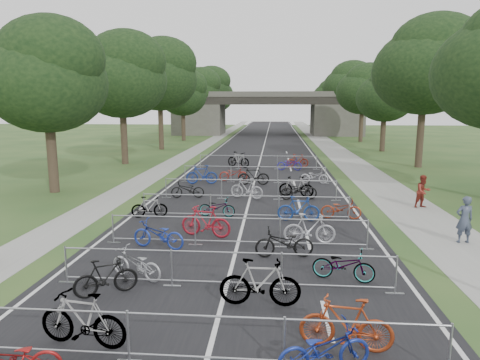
% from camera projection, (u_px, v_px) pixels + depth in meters
% --- Properties ---
extents(road, '(11.00, 140.00, 0.01)m').
position_uv_depth(road, '(265.00, 142.00, 57.47)').
color(road, black).
rests_on(road, ground).
extents(sidewalk_right, '(3.00, 140.00, 0.01)m').
position_uv_depth(sidewalk_right, '(325.00, 143.00, 56.84)').
color(sidewalk_right, gray).
rests_on(sidewalk_right, ground).
extents(sidewalk_left, '(2.00, 140.00, 0.01)m').
position_uv_depth(sidewalk_left, '(210.00, 142.00, 58.07)').
color(sidewalk_left, gray).
rests_on(sidewalk_left, ground).
extents(lane_markings, '(0.12, 140.00, 0.00)m').
position_uv_depth(lane_markings, '(265.00, 142.00, 57.47)').
color(lane_markings, silver).
rests_on(lane_markings, ground).
extents(overpass_bridge, '(31.00, 8.00, 7.05)m').
position_uv_depth(overpass_bridge, '(267.00, 113.00, 71.57)').
color(overpass_bridge, '#4A4842').
rests_on(overpass_bridge, ground).
extents(tree_left_0, '(6.72, 6.72, 10.25)m').
position_uv_depth(tree_left_0, '(47.00, 78.00, 23.80)').
color(tree_left_0, '#33261C').
rests_on(tree_left_0, ground).
extents(tree_left_1, '(7.56, 7.56, 11.53)m').
position_uv_depth(tree_left_1, '(122.00, 77.00, 35.44)').
color(tree_left_1, '#33261C').
rests_on(tree_left_1, ground).
extents(tree_right_1, '(8.18, 8.18, 12.47)m').
position_uv_depth(tree_right_1, '(427.00, 67.00, 33.39)').
color(tree_right_1, '#33261C').
rests_on(tree_right_1, ground).
extents(tree_left_2, '(8.40, 8.40, 12.81)m').
position_uv_depth(tree_left_2, '(160.00, 76.00, 47.07)').
color(tree_left_2, '#33261C').
rests_on(tree_left_2, ground).
extents(tree_right_2, '(6.16, 6.16, 9.39)m').
position_uv_depth(tree_right_2, '(386.00, 96.00, 45.51)').
color(tree_right_2, '#33261C').
rests_on(tree_right_2, ground).
extents(tree_left_3, '(6.72, 6.72, 10.25)m').
position_uv_depth(tree_left_3, '(183.00, 94.00, 59.13)').
color(tree_left_3, '#33261C').
rests_on(tree_left_3, ground).
extents(tree_right_3, '(7.17, 7.17, 10.93)m').
position_uv_depth(tree_right_3, '(364.00, 90.00, 57.11)').
color(tree_right_3, '#33261C').
rests_on(tree_right_3, ground).
extents(tree_left_4, '(7.56, 7.56, 11.53)m').
position_uv_depth(tree_left_4, '(198.00, 90.00, 70.76)').
color(tree_left_4, '#33261C').
rests_on(tree_left_4, ground).
extents(tree_right_4, '(8.18, 8.18, 12.47)m').
position_uv_depth(tree_right_4, '(349.00, 86.00, 68.72)').
color(tree_right_4, '#33261C').
rests_on(tree_right_4, ground).
extents(tree_left_5, '(8.40, 8.40, 12.81)m').
position_uv_depth(tree_left_5, '(209.00, 88.00, 82.40)').
color(tree_left_5, '#33261C').
rests_on(tree_left_5, ground).
extents(tree_right_5, '(6.16, 6.16, 9.39)m').
position_uv_depth(tree_right_5, '(338.00, 99.00, 80.83)').
color(tree_right_5, '#33261C').
rests_on(tree_right_5, ground).
extents(tree_left_6, '(6.72, 6.72, 10.25)m').
position_uv_depth(tree_left_6, '(218.00, 98.00, 94.46)').
color(tree_left_6, '#33261C').
rests_on(tree_left_6, ground).
extents(tree_right_6, '(7.17, 7.17, 10.93)m').
position_uv_depth(tree_right_6, '(330.00, 95.00, 92.44)').
color(tree_right_6, '#33261C').
rests_on(tree_right_6, ground).
extents(barrier_row_0, '(9.70, 0.08, 1.10)m').
position_uv_depth(barrier_row_0, '(205.00, 340.00, 8.31)').
color(barrier_row_0, '#9C9EA3').
rests_on(barrier_row_0, ground).
extents(barrier_row_1, '(9.70, 0.08, 1.10)m').
position_uv_depth(barrier_row_1, '(226.00, 270.00, 11.84)').
color(barrier_row_1, '#9C9EA3').
rests_on(barrier_row_1, ground).
extents(barrier_row_2, '(9.70, 0.08, 1.10)m').
position_uv_depth(barrier_row_2, '(237.00, 232.00, 15.38)').
color(barrier_row_2, '#9C9EA3').
rests_on(barrier_row_2, ground).
extents(barrier_row_3, '(9.70, 0.08, 1.10)m').
position_uv_depth(barrier_row_3, '(245.00, 207.00, 19.10)').
color(barrier_row_3, '#9C9EA3').
rests_on(barrier_row_3, ground).
extents(barrier_row_4, '(9.70, 0.08, 1.10)m').
position_uv_depth(barrier_row_4, '(250.00, 189.00, 23.03)').
color(barrier_row_4, '#9C9EA3').
rests_on(barrier_row_4, ground).
extents(barrier_row_5, '(9.70, 0.08, 1.10)m').
position_uv_depth(barrier_row_5, '(254.00, 174.00, 27.94)').
color(barrier_row_5, '#9C9EA3').
rests_on(barrier_row_5, ground).
extents(barrier_row_6, '(9.70, 0.08, 1.10)m').
position_uv_depth(barrier_row_6, '(258.00, 162.00, 33.83)').
color(barrier_row_6, '#9C9EA3').
rests_on(barrier_row_6, ground).
extents(bike_1, '(2.08, 0.87, 1.21)m').
position_uv_depth(bike_1, '(83.00, 320.00, 8.98)').
color(bike_1, '#9C9EA3').
rests_on(bike_1, ground).
extents(bike_2, '(1.98, 1.19, 0.98)m').
position_uv_depth(bike_2, '(324.00, 349.00, 8.09)').
color(bike_2, navy).
rests_on(bike_2, ground).
extents(bike_3, '(1.99, 0.81, 1.16)m').
position_uv_depth(bike_3, '(346.00, 324.00, 8.84)').
color(bike_3, '#9E3717').
rests_on(bike_3, ground).
extents(bike_4, '(1.70, 1.28, 1.02)m').
position_uv_depth(bike_4, '(106.00, 277.00, 11.42)').
color(bike_4, black).
rests_on(bike_4, ground).
extents(bike_5, '(1.87, 1.24, 0.93)m').
position_uv_depth(bike_5, '(136.00, 264.00, 12.47)').
color(bike_5, '#9C9DA3').
rests_on(bike_5, ground).
extents(bike_6, '(2.07, 0.60, 1.24)m').
position_uv_depth(bike_6, '(260.00, 283.00, 10.78)').
color(bike_6, '#9C9EA3').
rests_on(bike_6, ground).
extents(bike_7, '(1.90, 1.07, 0.94)m').
position_uv_depth(bike_7, '(343.00, 265.00, 12.38)').
color(bike_7, '#9C9EA3').
rests_on(bike_7, ground).
extents(bike_8, '(2.07, 1.12, 1.03)m').
position_uv_depth(bike_8, '(158.00, 235.00, 15.12)').
color(bike_8, '#1C329A').
rests_on(bike_8, ground).
extents(bike_9, '(2.11, 1.05, 1.22)m').
position_uv_depth(bike_9, '(206.00, 222.00, 16.46)').
color(bike_9, maroon).
rests_on(bike_9, ground).
extents(bike_10, '(2.01, 0.88, 1.03)m').
position_uv_depth(bike_10, '(284.00, 243.00, 14.22)').
color(bike_10, black).
rests_on(bike_10, ground).
extents(bike_11, '(1.91, 0.57, 1.14)m').
position_uv_depth(bike_11, '(310.00, 229.00, 15.63)').
color(bike_11, '#AAAAB2').
rests_on(bike_11, ground).
extents(bike_12, '(1.67, 0.79, 0.97)m').
position_uv_depth(bike_12, '(149.00, 207.00, 19.28)').
color(bike_12, '#9C9EA3').
rests_on(bike_12, ground).
extents(bike_13, '(1.71, 0.74, 0.87)m').
position_uv_depth(bike_13, '(217.00, 207.00, 19.43)').
color(bike_13, '#9C9EA3').
rests_on(bike_13, ground).
extents(bike_14, '(1.85, 0.54, 1.11)m').
position_uv_depth(bike_14, '(299.00, 209.00, 18.68)').
color(bike_14, navy).
rests_on(bike_14, ground).
extents(bike_15, '(1.82, 0.77, 0.93)m').
position_uv_depth(bike_15, '(341.00, 209.00, 19.06)').
color(bike_15, maroon).
rests_on(bike_15, ground).
extents(bike_16, '(1.85, 0.80, 0.95)m').
position_uv_depth(bike_16, '(188.00, 190.00, 23.30)').
color(bike_16, black).
rests_on(bike_16, ground).
extents(bike_17, '(1.94, 1.07, 1.12)m').
position_uv_depth(bike_17, '(247.00, 189.00, 23.15)').
color(bike_17, '#9FA0A7').
rests_on(bike_17, ground).
extents(bike_18, '(2.07, 1.00, 1.04)m').
position_uv_depth(bike_18, '(299.00, 190.00, 22.88)').
color(bike_18, black).
rests_on(bike_18, ground).
extents(bike_19, '(1.99, 0.92, 1.15)m').
position_uv_depth(bike_19, '(296.00, 187.00, 23.54)').
color(bike_19, '#9C9EA3').
rests_on(bike_19, ground).
extents(bike_20, '(2.07, 0.81, 1.21)m').
position_uv_depth(bike_20, '(202.00, 175.00, 27.39)').
color(bike_20, navy).
rests_on(bike_20, ground).
extents(bike_21, '(1.92, 0.82, 0.98)m').
position_uv_depth(bike_21, '(233.00, 174.00, 28.50)').
color(bike_21, maroon).
rests_on(bike_21, ground).
extents(bike_22, '(2.03, 0.79, 1.19)m').
position_uv_depth(bike_22, '(254.00, 176.00, 26.98)').
color(bike_22, black).
rests_on(bike_22, ground).
extents(bike_23, '(1.84, 0.85, 0.93)m').
position_uv_depth(bike_23, '(314.00, 176.00, 27.63)').
color(bike_23, '#B4B2BB').
rests_on(bike_23, ground).
extents(bike_25, '(2.09, 1.55, 1.25)m').
position_uv_depth(bike_25, '(238.00, 160.00, 34.68)').
color(bike_25, '#9C9EA3').
rests_on(bike_25, ground).
extents(bike_26, '(1.96, 0.83, 1.00)m').
position_uv_depth(bike_26, '(290.00, 164.00, 33.04)').
color(bike_26, '#201B99').
rests_on(bike_26, ground).
extents(bike_27, '(1.89, 0.85, 1.10)m').
position_uv_depth(bike_27, '(297.00, 161.00, 34.60)').
color(bike_27, maroon).
rests_on(bike_27, ground).
extents(pedestrian_a, '(0.68, 0.49, 1.76)m').
position_uv_depth(pedestrian_a, '(464.00, 220.00, 15.69)').
color(pedestrian_a, '#363F52').
rests_on(pedestrian_a, ground).
extents(pedestrian_b, '(0.97, 0.87, 1.64)m').
position_uv_depth(pedestrian_b, '(423.00, 192.00, 21.05)').
color(pedestrian_b, maroon).
rests_on(pedestrian_b, ground).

